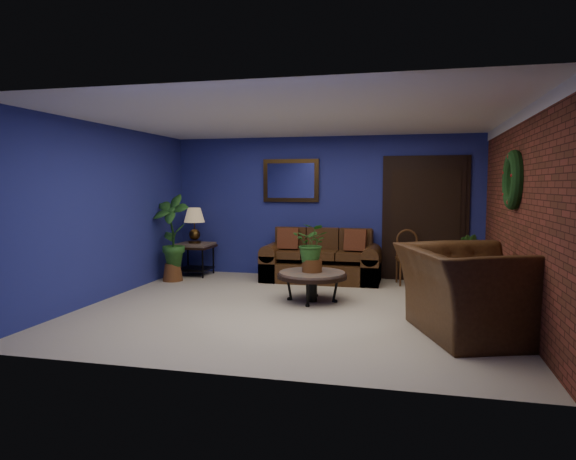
% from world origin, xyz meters
% --- Properties ---
extents(floor, '(5.50, 5.50, 0.00)m').
position_xyz_m(floor, '(0.00, 0.00, 0.00)').
color(floor, beige).
rests_on(floor, ground).
extents(wall_back, '(5.50, 0.04, 2.50)m').
position_xyz_m(wall_back, '(0.00, 2.50, 1.25)').
color(wall_back, navy).
rests_on(wall_back, ground).
extents(wall_left, '(0.04, 5.00, 2.50)m').
position_xyz_m(wall_left, '(-2.75, 0.00, 1.25)').
color(wall_left, navy).
rests_on(wall_left, ground).
extents(wall_right_brick, '(0.04, 5.00, 2.50)m').
position_xyz_m(wall_right_brick, '(2.75, 0.00, 1.25)').
color(wall_right_brick, maroon).
rests_on(wall_right_brick, ground).
extents(ceiling, '(5.50, 5.00, 0.02)m').
position_xyz_m(ceiling, '(0.00, 0.00, 2.50)').
color(ceiling, white).
rests_on(ceiling, wall_back).
extents(crown_molding, '(0.03, 5.00, 0.14)m').
position_xyz_m(crown_molding, '(2.72, 0.00, 2.43)').
color(crown_molding, white).
rests_on(crown_molding, wall_right_brick).
extents(wall_mirror, '(1.02, 0.06, 0.77)m').
position_xyz_m(wall_mirror, '(-0.60, 2.46, 1.72)').
color(wall_mirror, '#422D13').
rests_on(wall_mirror, wall_back).
extents(closet_door, '(1.44, 0.06, 2.18)m').
position_xyz_m(closet_door, '(1.75, 2.47, 1.05)').
color(closet_door, black).
rests_on(closet_door, wall_back).
extents(wreath, '(0.16, 0.72, 0.72)m').
position_xyz_m(wreath, '(2.69, 0.05, 1.70)').
color(wreath, black).
rests_on(wreath, wall_right_brick).
extents(sofa, '(1.99, 0.86, 0.90)m').
position_xyz_m(sofa, '(0.04, 2.08, 0.29)').
color(sofa, '#442913').
rests_on(sofa, ground).
extents(coffee_table, '(0.98, 0.98, 0.42)m').
position_xyz_m(coffee_table, '(0.17, 0.46, 0.36)').
color(coffee_table, '#504A46').
rests_on(coffee_table, ground).
extents(end_table, '(0.64, 0.64, 0.59)m').
position_xyz_m(end_table, '(-2.30, 2.05, 0.45)').
color(end_table, '#504A46').
rests_on(end_table, ground).
extents(table_lamp, '(0.37, 0.37, 0.62)m').
position_xyz_m(table_lamp, '(-2.30, 2.05, 0.99)').
color(table_lamp, '#422D13').
rests_on(table_lamp, end_table).
extents(side_chair, '(0.46, 0.46, 0.90)m').
position_xyz_m(side_chair, '(1.48, 2.12, 0.51)').
color(side_chair, '#563018').
rests_on(side_chair, ground).
extents(armchair, '(1.72, 1.84, 0.97)m').
position_xyz_m(armchair, '(2.15, -0.78, 0.48)').
color(armchair, '#442913').
rests_on(armchair, ground).
extents(coffee_plant, '(0.57, 0.52, 0.69)m').
position_xyz_m(coffee_plant, '(0.17, 0.46, 0.80)').
color(coffee_plant, '#5D2F17').
rests_on(coffee_plant, coffee_table).
extents(floor_plant, '(0.45, 0.39, 0.88)m').
position_xyz_m(floor_plant, '(2.35, 1.88, 0.46)').
color(floor_plant, '#5D2F17').
rests_on(floor_plant, ground).
extents(tall_plant, '(0.74, 0.59, 1.49)m').
position_xyz_m(tall_plant, '(-2.45, 1.45, 0.80)').
color(tall_plant, brown).
rests_on(tall_plant, ground).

